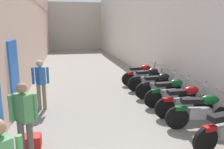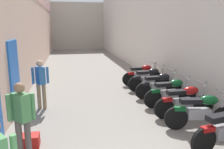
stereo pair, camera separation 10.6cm
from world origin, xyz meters
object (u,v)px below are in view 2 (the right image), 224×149
(motorcycle_fifth, at_px, (171,92))
(pedestrian_mid_alley, at_px, (22,116))
(motorcycle_seventh, at_px, (149,78))
(pedestrian_further_down, at_px, (41,81))
(motorcycle_third, at_px, (201,111))
(motorcycle_eighth, at_px, (143,74))
(plastic_crate, at_px, (29,141))
(motorcycle_sixth, at_px, (159,84))
(motorcycle_fourth, at_px, (185,100))

(motorcycle_fifth, height_order, pedestrian_mid_alley, pedestrian_mid_alley)
(motorcycle_seventh, height_order, pedestrian_further_down, pedestrian_further_down)
(motorcycle_fifth, bearing_deg, motorcycle_third, -90.00)
(motorcycle_eighth, distance_m, plastic_crate, 6.25)
(pedestrian_further_down, height_order, plastic_crate, pedestrian_further_down)
(motorcycle_sixth, distance_m, motorcycle_eighth, 1.88)
(motorcycle_third, height_order, motorcycle_seventh, same)
(plastic_crate, bearing_deg, pedestrian_further_down, 88.92)
(motorcycle_fourth, distance_m, pedestrian_further_down, 4.41)
(motorcycle_sixth, height_order, plastic_crate, motorcycle_sixth)
(motorcycle_third, height_order, pedestrian_mid_alley, pedestrian_mid_alley)
(motorcycle_seventh, bearing_deg, motorcycle_eighth, 90.00)
(motorcycle_eighth, bearing_deg, motorcycle_seventh, -90.00)
(motorcycle_seventh, bearing_deg, motorcycle_third, -90.00)
(motorcycle_fifth, height_order, plastic_crate, motorcycle_fifth)
(motorcycle_seventh, xyz_separation_m, plastic_crate, (-4.17, -3.80, -0.36))
(motorcycle_sixth, bearing_deg, motorcycle_fourth, -90.00)
(plastic_crate, bearing_deg, motorcycle_third, 1.08)
(pedestrian_further_down, xyz_separation_m, plastic_crate, (-0.05, -2.42, -0.78))
(pedestrian_mid_alley, bearing_deg, motorcycle_eighth, 50.82)
(motorcycle_sixth, relative_size, motorcycle_eighth, 1.00)
(motorcycle_fourth, relative_size, motorcycle_sixth, 1.00)
(motorcycle_fifth, xyz_separation_m, motorcycle_sixth, (-0.00, 0.96, 0.00))
(motorcycle_fifth, height_order, motorcycle_sixth, same)
(motorcycle_fourth, distance_m, motorcycle_seventh, 2.89)
(motorcycle_third, relative_size, motorcycle_seventh, 0.99)
(motorcycle_fourth, bearing_deg, motorcycle_fifth, 90.00)
(motorcycle_sixth, bearing_deg, motorcycle_third, -90.00)
(plastic_crate, bearing_deg, motorcycle_seventh, 42.37)
(pedestrian_mid_alley, xyz_separation_m, plastic_crate, (0.01, 0.47, -0.78))
(motorcycle_fifth, distance_m, plastic_crate, 4.56)
(motorcycle_third, distance_m, plastic_crate, 4.18)
(motorcycle_fourth, height_order, motorcycle_eighth, same)
(pedestrian_mid_alley, bearing_deg, motorcycle_fifth, 28.63)
(motorcycle_eighth, relative_size, pedestrian_further_down, 1.18)
(pedestrian_further_down, bearing_deg, pedestrian_mid_alley, -91.02)
(motorcycle_fourth, distance_m, pedestrian_mid_alley, 4.42)
(plastic_crate, bearing_deg, motorcycle_eighth, 48.13)
(motorcycle_sixth, relative_size, pedestrian_further_down, 1.18)
(motorcycle_sixth, distance_m, pedestrian_further_down, 4.16)
(motorcycle_fifth, bearing_deg, plastic_crate, -156.54)
(motorcycle_fifth, height_order, motorcycle_eighth, same)
(motorcycle_third, relative_size, pedestrian_mid_alley, 1.17)
(pedestrian_further_down, bearing_deg, motorcycle_eighth, 28.45)
(motorcycle_fourth, xyz_separation_m, motorcycle_seventh, (-0.00, 2.89, 0.00))
(motorcycle_fifth, relative_size, plastic_crate, 4.21)
(motorcycle_eighth, bearing_deg, motorcycle_third, -90.00)
(motorcycle_fourth, relative_size, plastic_crate, 4.21)
(pedestrian_mid_alley, xyz_separation_m, pedestrian_further_down, (0.05, 2.89, 0.00))
(motorcycle_seventh, xyz_separation_m, motorcycle_eighth, (0.00, 0.85, 0.00))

